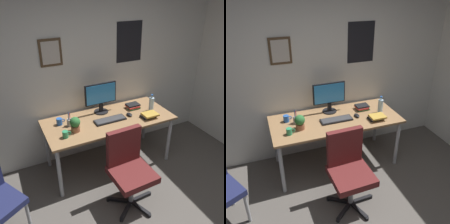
% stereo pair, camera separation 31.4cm
% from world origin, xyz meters
% --- Properties ---
extents(wall_back, '(4.40, 0.10, 2.60)m').
position_xyz_m(wall_back, '(0.00, 2.15, 1.30)').
color(wall_back, silver).
rests_on(wall_back, ground_plane).
extents(desk, '(1.74, 0.77, 0.75)m').
position_xyz_m(desk, '(0.19, 1.69, 0.68)').
color(desk, '#936D47').
rests_on(desk, ground_plane).
extents(office_chair, '(0.55, 0.57, 0.95)m').
position_xyz_m(office_chair, '(0.09, 0.95, 0.53)').
color(office_chair, '#591E1E').
rests_on(office_chair, ground_plane).
extents(monitor, '(0.46, 0.20, 0.43)m').
position_xyz_m(monitor, '(0.18, 1.91, 0.99)').
color(monitor, black).
rests_on(monitor, desk).
extents(keyboard, '(0.43, 0.15, 0.03)m').
position_xyz_m(keyboard, '(0.18, 1.63, 0.76)').
color(keyboard, black).
rests_on(keyboard, desk).
extents(computer_mouse, '(0.06, 0.11, 0.04)m').
position_xyz_m(computer_mouse, '(0.48, 1.64, 0.77)').
color(computer_mouse, black).
rests_on(computer_mouse, desk).
extents(water_bottle, '(0.07, 0.07, 0.25)m').
position_xyz_m(water_bottle, '(0.84, 1.63, 0.85)').
color(water_bottle, silver).
rests_on(water_bottle, desk).
extents(coffee_mug_near, '(0.11, 0.07, 0.09)m').
position_xyz_m(coffee_mug_near, '(-0.47, 1.51, 0.79)').
color(coffee_mug_near, '#2D8C59').
rests_on(coffee_mug_near, desk).
extents(coffee_mug_far, '(0.11, 0.07, 0.09)m').
position_xyz_m(coffee_mug_far, '(-0.45, 1.83, 0.79)').
color(coffee_mug_far, '#2659B2').
rests_on(coffee_mug_far, desk).
extents(potted_plant, '(0.13, 0.13, 0.20)m').
position_xyz_m(potted_plant, '(-0.32, 1.59, 0.85)').
color(potted_plant, brown).
rests_on(potted_plant, desk).
extents(pen_cup, '(0.07, 0.07, 0.20)m').
position_xyz_m(pen_cup, '(-0.34, 1.74, 0.80)').
color(pen_cup, '#9EA0A5').
rests_on(pen_cup, desk).
extents(book_stack_left, '(0.19, 0.16, 0.07)m').
position_xyz_m(book_stack_left, '(0.64, 1.81, 0.78)').
color(book_stack_left, '#33723F').
rests_on(book_stack_left, desk).
extents(book_stack_right, '(0.22, 0.18, 0.06)m').
position_xyz_m(book_stack_right, '(0.70, 1.48, 0.78)').
color(book_stack_right, black).
rests_on(book_stack_right, desk).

